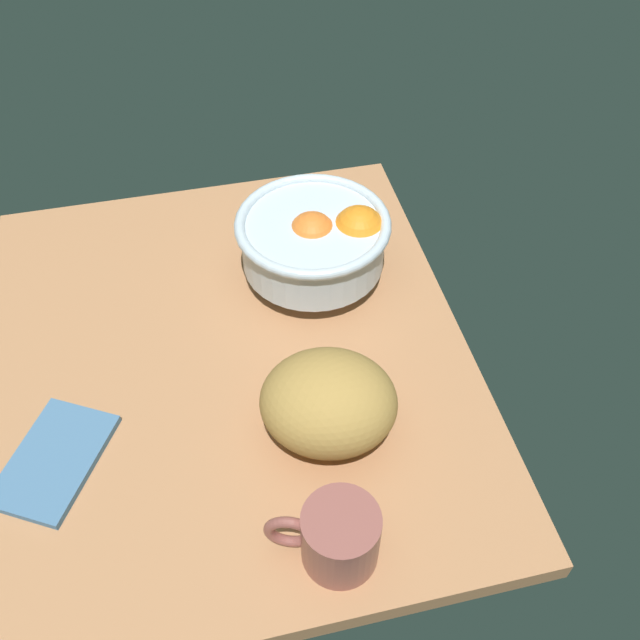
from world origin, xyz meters
TOP-DOWN VIEW (x-y plane):
  - ground_plane at (0.00, 0.00)cm, footprint 76.55×66.13cm
  - fruit_bowl at (-12.96, 15.60)cm, footprint 22.63×22.63cm
  - bread_loaf at (14.69, 10.78)cm, footprint 19.07×20.45cm
  - napkin_folded at (12.07, -22.98)cm, footprint 18.51×16.32cm
  - mug at (30.92, 7.93)cm, footprint 8.60×12.43cm

SIDE VIEW (x-z plane):
  - ground_plane at x=0.00cm, z-range -3.00..0.00cm
  - napkin_folded at x=12.07cm, z-range 0.00..1.02cm
  - mug at x=30.92cm, z-range 0.00..8.16cm
  - bread_loaf at x=14.69cm, z-range 0.00..11.33cm
  - fruit_bowl at x=-12.96cm, z-range 1.03..13.15cm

